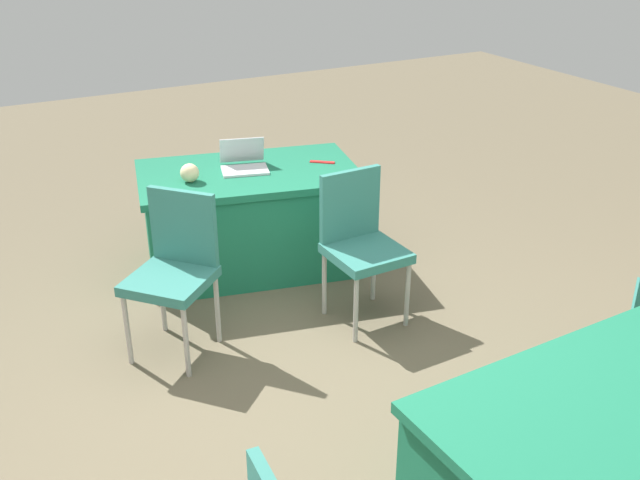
# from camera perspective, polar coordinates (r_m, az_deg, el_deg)

# --- Properties ---
(ground_plane) EXTENTS (14.40, 14.40, 0.00)m
(ground_plane) POSITION_cam_1_polar(r_m,az_deg,el_deg) (4.04, -1.96, -12.31)
(ground_plane) COLOR brown
(table_foreground) EXTENTS (1.69, 1.22, 0.73)m
(table_foreground) POSITION_cam_1_polar(r_m,az_deg,el_deg) (5.26, -5.49, 1.73)
(table_foreground) COLOR #196647
(table_foreground) RESTS_ON ground
(table_mid_left) EXTENTS (1.52, 0.86, 0.73)m
(table_mid_left) POSITION_cam_1_polar(r_m,az_deg,el_deg) (3.28, 20.86, -16.56)
(table_mid_left) COLOR #196647
(table_mid_left) RESTS_ON ground
(chair_tucked_left) EXTENTS (0.62, 0.62, 0.96)m
(chair_tucked_left) POSITION_cam_1_polar(r_m,az_deg,el_deg) (4.25, -11.34, -1.86)
(chair_tucked_left) COLOR #9E9993
(chair_tucked_left) RESTS_ON ground
(chair_tucked_right) EXTENTS (0.45, 0.45, 0.95)m
(chair_tucked_right) POSITION_cam_1_polar(r_m,az_deg,el_deg) (4.51, 3.19, 0.14)
(chair_tucked_right) COLOR #9E9993
(chair_tucked_right) RESTS_ON ground
(laptop_silver) EXTENTS (0.38, 0.37, 0.21)m
(laptop_silver) POSITION_cam_1_polar(r_m,az_deg,el_deg) (5.14, -6.00, 5.98)
(laptop_silver) COLOR silver
(laptop_silver) RESTS_ON table_foreground
(yarn_ball) EXTENTS (0.13, 0.13, 0.13)m
(yarn_ball) POSITION_cam_1_polar(r_m,az_deg,el_deg) (4.95, -10.18, 5.22)
(yarn_ball) COLOR beige
(yarn_ball) RESTS_ON table_foreground
(scissors_red) EXTENTS (0.16, 0.14, 0.01)m
(scissors_red) POSITION_cam_1_polar(r_m,az_deg,el_deg) (5.26, 0.18, 6.15)
(scissors_red) COLOR red
(scissors_red) RESTS_ON table_foreground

